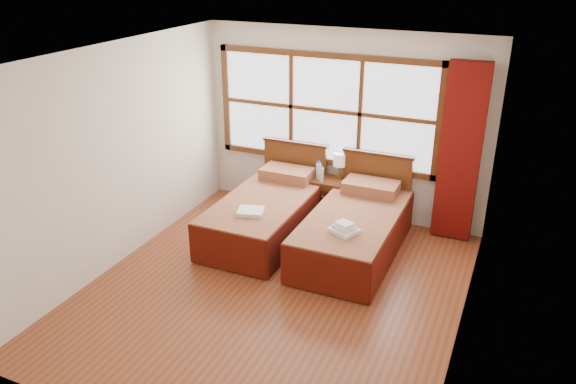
% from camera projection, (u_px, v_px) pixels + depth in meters
% --- Properties ---
extents(floor, '(4.50, 4.50, 0.00)m').
position_uv_depth(floor, '(274.00, 290.00, 6.31)').
color(floor, brown).
rests_on(floor, ground).
extents(ceiling, '(4.50, 4.50, 0.00)m').
position_uv_depth(ceiling, '(272.00, 56.00, 5.27)').
color(ceiling, white).
rests_on(ceiling, wall_back).
extents(wall_back, '(4.00, 0.00, 4.00)m').
position_uv_depth(wall_back, '(343.00, 125.00, 7.68)').
color(wall_back, silver).
rests_on(wall_back, floor).
extents(wall_left, '(0.00, 4.50, 4.50)m').
position_uv_depth(wall_left, '(118.00, 157.00, 6.53)').
color(wall_left, silver).
rests_on(wall_left, floor).
extents(wall_right, '(0.00, 4.50, 4.50)m').
position_uv_depth(wall_right, '(474.00, 218.00, 5.05)').
color(wall_right, silver).
rests_on(wall_right, floor).
extents(window, '(3.16, 0.06, 1.56)m').
position_uv_depth(window, '(325.00, 110.00, 7.66)').
color(window, white).
rests_on(window, wall_back).
extents(curtain, '(0.50, 0.16, 2.30)m').
position_uv_depth(curtain, '(460.00, 153.00, 7.02)').
color(curtain, maroon).
rests_on(curtain, wall_back).
extents(bed_left, '(1.05, 2.07, 1.02)m').
position_uv_depth(bed_left, '(267.00, 213.00, 7.44)').
color(bed_left, '#3F1C0D').
rests_on(bed_left, floor).
extents(bed_right, '(1.05, 2.07, 1.02)m').
position_uv_depth(bed_right, '(355.00, 229.00, 6.99)').
color(bed_right, '#3F1C0D').
rests_on(bed_right, floor).
extents(nightstand, '(0.44, 0.43, 0.58)m').
position_uv_depth(nightstand, '(328.00, 198.00, 7.90)').
color(nightstand, '#5A2E13').
rests_on(nightstand, floor).
extents(towels_left, '(0.37, 0.35, 0.05)m').
position_uv_depth(towels_left, '(251.00, 211.00, 6.88)').
color(towels_left, white).
rests_on(towels_left, bed_left).
extents(towels_right, '(0.37, 0.35, 0.12)m').
position_uv_depth(towels_right, '(344.00, 228.00, 6.40)').
color(towels_right, white).
rests_on(towels_right, bed_right).
extents(lamp, '(0.18, 0.18, 0.35)m').
position_uv_depth(lamp, '(340.00, 160.00, 7.77)').
color(lamp, '#BA903B').
rests_on(lamp, nightstand).
extents(bottle_near, '(0.07, 0.07, 0.26)m').
position_uv_depth(bottle_near, '(319.00, 171.00, 7.77)').
color(bottle_near, silver).
rests_on(bottle_near, nightstand).
extents(bottle_far, '(0.06, 0.06, 0.23)m').
position_uv_depth(bottle_far, '(321.00, 174.00, 7.68)').
color(bottle_far, silver).
rests_on(bottle_far, nightstand).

